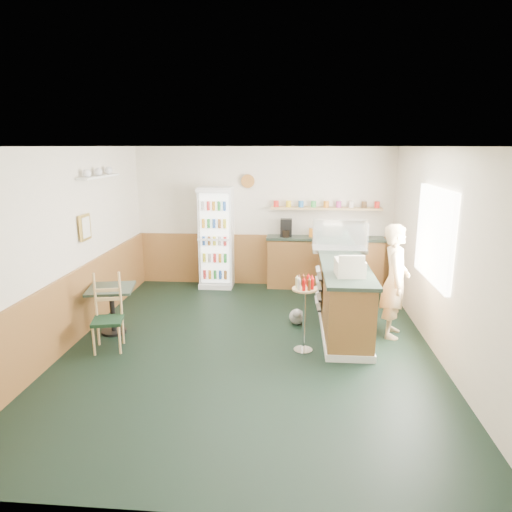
# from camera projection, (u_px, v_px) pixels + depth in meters

# --- Properties ---
(ground) EXTENTS (6.00, 6.00, 0.00)m
(ground) POSITION_uv_depth(u_px,v_px,m) (249.00, 346.00, 6.34)
(ground) COLOR black
(ground) RESTS_ON ground
(room_envelope) EXTENTS (5.04, 6.02, 2.72)m
(room_envelope) POSITION_uv_depth(u_px,v_px,m) (238.00, 228.00, 6.71)
(room_envelope) COLOR beige
(room_envelope) RESTS_ON ground
(service_counter) EXTENTS (0.68, 3.01, 1.01)m
(service_counter) POSITION_uv_depth(u_px,v_px,m) (341.00, 293.00, 7.17)
(service_counter) COLOR olive
(service_counter) RESTS_ON ground
(back_counter) EXTENTS (2.24, 0.42, 1.69)m
(back_counter) POSITION_uv_depth(u_px,v_px,m) (324.00, 260.00, 8.83)
(back_counter) COLOR olive
(back_counter) RESTS_ON ground
(drinks_fridge) EXTENTS (0.64, 0.54, 1.95)m
(drinks_fridge) POSITION_uv_depth(u_px,v_px,m) (216.00, 238.00, 8.84)
(drinks_fridge) COLOR white
(drinks_fridge) RESTS_ON ground
(display_case) EXTENTS (0.89, 0.46, 0.50)m
(display_case) POSITION_uv_depth(u_px,v_px,m) (340.00, 236.00, 7.50)
(display_case) COLOR silver
(display_case) RESTS_ON service_counter
(cash_register) EXTENTS (0.39, 0.41, 0.22)m
(cash_register) POSITION_uv_depth(u_px,v_px,m) (350.00, 267.00, 6.12)
(cash_register) COLOR beige
(cash_register) RESTS_ON service_counter
(shopkeeper) EXTENTS (0.50, 0.62, 1.65)m
(shopkeeper) POSITION_uv_depth(u_px,v_px,m) (395.00, 281.00, 6.52)
(shopkeeper) COLOR tan
(shopkeeper) RESTS_ON ground
(condiment_stand) EXTENTS (0.33, 0.33, 1.03)m
(condiment_stand) POSITION_uv_depth(u_px,v_px,m) (304.00, 302.00, 6.03)
(condiment_stand) COLOR silver
(condiment_stand) RESTS_ON ground
(newspaper_rack) EXTENTS (0.09, 0.40, 0.64)m
(newspaper_rack) POSITION_uv_depth(u_px,v_px,m) (319.00, 289.00, 7.07)
(newspaper_rack) COLOR black
(newspaper_rack) RESTS_ON ground
(cafe_table) EXTENTS (0.75, 0.75, 0.70)m
(cafe_table) POSITION_uv_depth(u_px,v_px,m) (112.00, 301.00, 6.68)
(cafe_table) COLOR black
(cafe_table) RESTS_ON ground
(cafe_chair) EXTENTS (0.47, 0.47, 1.04)m
(cafe_chair) POSITION_uv_depth(u_px,v_px,m) (109.00, 310.00, 6.19)
(cafe_chair) COLOR black
(cafe_chair) RESTS_ON ground
(dog_doorstop) EXTENTS (0.24, 0.31, 0.29)m
(dog_doorstop) POSITION_uv_depth(u_px,v_px,m) (297.00, 316.00, 7.07)
(dog_doorstop) COLOR gray
(dog_doorstop) RESTS_ON ground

